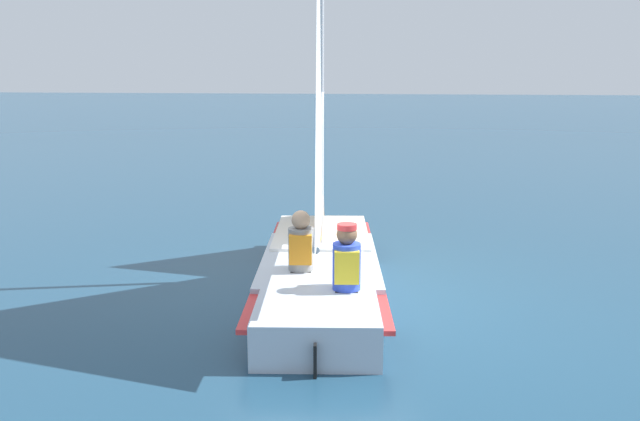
{
  "coord_description": "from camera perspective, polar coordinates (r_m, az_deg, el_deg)",
  "views": [
    {
      "loc": [
        -1.8,
        7.37,
        2.62
      ],
      "look_at": [
        0.0,
        0.0,
        1.05
      ],
      "focal_mm": 35.0,
      "sensor_mm": 36.0,
      "label": 1
    }
  ],
  "objects": [
    {
      "name": "ground_plane",
      "position": [
        8.03,
        -0.0,
        -7.39
      ],
      "size": [
        260.0,
        260.0,
        0.0
      ],
      "primitive_type": "plane",
      "color": "navy"
    },
    {
      "name": "sailboat_main",
      "position": [
        7.73,
        -0.01,
        -1.94
      ],
      "size": [
        2.41,
        4.77,
        5.58
      ],
      "rotation": [
        0.0,
        0.0,
        4.93
      ],
      "color": "#B2BCCC",
      "rests_on": "ground_plane"
    },
    {
      "name": "sailor_helm",
      "position": [
        7.34,
        -1.74,
        -4.16
      ],
      "size": [
        0.36,
        0.39,
        1.16
      ],
      "rotation": [
        0.0,
        0.0,
        4.93
      ],
      "color": "black",
      "rests_on": "ground_plane"
    },
    {
      "name": "sailor_crew",
      "position": [
        6.67,
        2.44,
        -5.72
      ],
      "size": [
        0.36,
        0.39,
        1.16
      ],
      "rotation": [
        0.0,
        0.0,
        4.93
      ],
      "color": "black",
      "rests_on": "ground_plane"
    }
  ]
}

